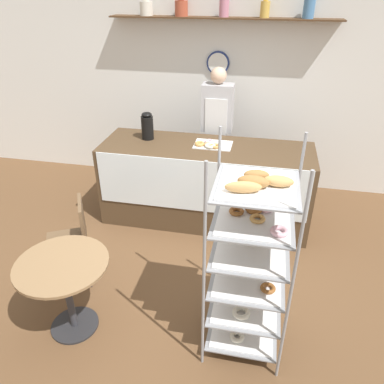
{
  "coord_description": "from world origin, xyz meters",
  "views": [
    {
      "loc": [
        0.65,
        -2.7,
        2.66
      ],
      "look_at": [
        0.0,
        0.44,
        0.83
      ],
      "focal_mm": 35.0,
      "sensor_mm": 36.0,
      "label": 1
    }
  ],
  "objects_px": {
    "cafe_table": "(65,280)",
    "coffee_carafe": "(147,126)",
    "pastry_rack": "(250,259)",
    "cafe_chair": "(75,234)",
    "donut_tray_counter": "(210,145)",
    "person_worker": "(217,130)"
  },
  "relations": [
    {
      "from": "cafe_table",
      "to": "coffee_carafe",
      "type": "distance_m",
      "value": 2.13
    },
    {
      "from": "person_worker",
      "to": "cafe_chair",
      "type": "xyz_separation_m",
      "value": [
        -1.07,
        -1.96,
        -0.42
      ]
    },
    {
      "from": "cafe_chair",
      "to": "donut_tray_counter",
      "type": "height_order",
      "value": "donut_tray_counter"
    },
    {
      "from": "coffee_carafe",
      "to": "donut_tray_counter",
      "type": "bearing_deg",
      "value": -5.82
    },
    {
      "from": "cafe_table",
      "to": "donut_tray_counter",
      "type": "height_order",
      "value": "donut_tray_counter"
    },
    {
      "from": "person_worker",
      "to": "cafe_table",
      "type": "height_order",
      "value": "person_worker"
    },
    {
      "from": "cafe_table",
      "to": "donut_tray_counter",
      "type": "distance_m",
      "value": 2.19
    },
    {
      "from": "pastry_rack",
      "to": "cafe_table",
      "type": "xyz_separation_m",
      "value": [
        -1.46,
        -0.18,
        -0.32
      ]
    },
    {
      "from": "coffee_carafe",
      "to": "person_worker",
      "type": "bearing_deg",
      "value": 33.68
    },
    {
      "from": "cafe_chair",
      "to": "donut_tray_counter",
      "type": "relative_size",
      "value": 2.03
    },
    {
      "from": "pastry_rack",
      "to": "donut_tray_counter",
      "type": "height_order",
      "value": "pastry_rack"
    },
    {
      "from": "pastry_rack",
      "to": "person_worker",
      "type": "relative_size",
      "value": 1.01
    },
    {
      "from": "coffee_carafe",
      "to": "cafe_table",
      "type": "bearing_deg",
      "value": -92.44
    },
    {
      "from": "pastry_rack",
      "to": "cafe_chair",
      "type": "distance_m",
      "value": 1.75
    },
    {
      "from": "cafe_table",
      "to": "cafe_chair",
      "type": "distance_m",
      "value": 0.63
    },
    {
      "from": "donut_tray_counter",
      "to": "pastry_rack",
      "type": "bearing_deg",
      "value": -71.6
    },
    {
      "from": "coffee_carafe",
      "to": "donut_tray_counter",
      "type": "height_order",
      "value": "coffee_carafe"
    },
    {
      "from": "coffee_carafe",
      "to": "donut_tray_counter",
      "type": "relative_size",
      "value": 0.76
    },
    {
      "from": "pastry_rack",
      "to": "coffee_carafe",
      "type": "relative_size",
      "value": 5.36
    },
    {
      "from": "cafe_table",
      "to": "donut_tray_counter",
      "type": "relative_size",
      "value": 1.71
    },
    {
      "from": "person_worker",
      "to": "cafe_table",
      "type": "xyz_separation_m",
      "value": [
        -0.85,
        -2.55,
        -0.42
      ]
    },
    {
      "from": "donut_tray_counter",
      "to": "cafe_chair",
      "type": "bearing_deg",
      "value": -128.24
    }
  ]
}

